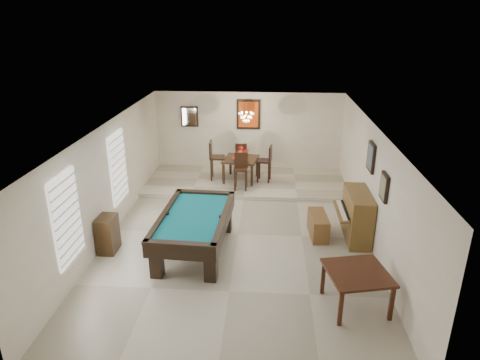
# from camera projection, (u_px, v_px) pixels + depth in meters

# --- Properties ---
(ground_plane) EXTENTS (6.00, 9.00, 0.02)m
(ground_plane) POSITION_uv_depth(u_px,v_px,m) (238.00, 235.00, 10.14)
(ground_plane) COLOR beige
(wall_back) EXTENTS (6.00, 0.04, 2.60)m
(wall_back) POSITION_uv_depth(u_px,v_px,m) (248.00, 132.00, 13.85)
(wall_back) COLOR silver
(wall_back) RESTS_ON ground_plane
(wall_front) EXTENTS (6.00, 0.04, 2.60)m
(wall_front) POSITION_uv_depth(u_px,v_px,m) (212.00, 312.00, 5.48)
(wall_front) COLOR silver
(wall_front) RESTS_ON ground_plane
(wall_left) EXTENTS (0.04, 9.00, 2.60)m
(wall_left) POSITION_uv_depth(u_px,v_px,m) (109.00, 180.00, 9.86)
(wall_left) COLOR silver
(wall_left) RESTS_ON ground_plane
(wall_right) EXTENTS (0.04, 9.00, 2.60)m
(wall_right) POSITION_uv_depth(u_px,v_px,m) (373.00, 187.00, 9.47)
(wall_right) COLOR silver
(wall_right) RESTS_ON ground_plane
(ceiling) EXTENTS (6.00, 9.00, 0.04)m
(ceiling) POSITION_uv_depth(u_px,v_px,m) (238.00, 127.00, 9.20)
(ceiling) COLOR white
(ceiling) RESTS_ON wall_back
(dining_step) EXTENTS (6.00, 2.50, 0.12)m
(dining_step) POSITION_uv_depth(u_px,v_px,m) (246.00, 182.00, 13.14)
(dining_step) COLOR beige
(dining_step) RESTS_ON ground_plane
(window_left_front) EXTENTS (0.06, 1.00, 1.70)m
(window_left_front) POSITION_uv_depth(u_px,v_px,m) (67.00, 218.00, 7.78)
(window_left_front) COLOR white
(window_left_front) RESTS_ON wall_left
(window_left_rear) EXTENTS (0.06, 1.00, 1.70)m
(window_left_rear) POSITION_uv_depth(u_px,v_px,m) (118.00, 167.00, 10.38)
(window_left_rear) COLOR white
(window_left_rear) RESTS_ON wall_left
(pool_table) EXTENTS (1.53, 2.66, 0.86)m
(pool_table) POSITION_uv_depth(u_px,v_px,m) (195.00, 234.00, 9.26)
(pool_table) COLOR black
(pool_table) RESTS_ON ground_plane
(square_table) EXTENTS (1.23, 1.23, 0.71)m
(square_table) POSITION_uv_depth(u_px,v_px,m) (356.00, 289.00, 7.53)
(square_table) COLOR #32170C
(square_table) RESTS_ON ground_plane
(upright_piano) EXTENTS (0.76, 1.35, 1.13)m
(upright_piano) POSITION_uv_depth(u_px,v_px,m) (351.00, 216.00, 9.79)
(upright_piano) COLOR brown
(upright_piano) RESTS_ON ground_plane
(piano_bench) EXTENTS (0.43, 0.98, 0.53)m
(piano_bench) POSITION_uv_depth(u_px,v_px,m) (318.00, 225.00, 9.99)
(piano_bench) COLOR brown
(piano_bench) RESTS_ON ground_plane
(apothecary_chest) EXTENTS (0.36, 0.54, 0.82)m
(apothecary_chest) POSITION_uv_depth(u_px,v_px,m) (108.00, 234.00, 9.30)
(apothecary_chest) COLOR black
(apothecary_chest) RESTS_ON ground_plane
(dining_table) EXTENTS (1.12, 1.12, 0.81)m
(dining_table) POSITION_uv_depth(u_px,v_px,m) (241.00, 167.00, 13.01)
(dining_table) COLOR black
(dining_table) RESTS_ON dining_step
(flower_vase) EXTENTS (0.16, 0.16, 0.26)m
(flower_vase) POSITION_uv_depth(u_px,v_px,m) (241.00, 150.00, 12.81)
(flower_vase) COLOR #A9200E
(flower_vase) RESTS_ON dining_table
(dining_chair_south) EXTENTS (0.39, 0.39, 1.06)m
(dining_chair_south) POSITION_uv_depth(u_px,v_px,m) (241.00, 172.00, 12.27)
(dining_chair_south) COLOR black
(dining_chair_south) RESTS_ON dining_step
(dining_chair_north) EXTENTS (0.37, 0.37, 0.97)m
(dining_chair_north) POSITION_uv_depth(u_px,v_px,m) (241.00, 157.00, 13.69)
(dining_chair_north) COLOR black
(dining_chair_north) RESTS_ON dining_step
(dining_chair_west) EXTENTS (0.46, 0.46, 1.20)m
(dining_chair_west) POSITION_uv_depth(u_px,v_px,m) (217.00, 160.00, 13.01)
(dining_chair_west) COLOR black
(dining_chair_west) RESTS_ON dining_step
(dining_chair_east) EXTENTS (0.46, 0.46, 1.11)m
(dining_chair_east) POSITION_uv_depth(u_px,v_px,m) (264.00, 164.00, 12.87)
(dining_chair_east) COLOR black
(dining_chair_east) RESTS_ON dining_step
(chandelier) EXTENTS (0.44, 0.44, 0.60)m
(chandelier) POSITION_uv_depth(u_px,v_px,m) (246.00, 114.00, 12.32)
(chandelier) COLOR #FFE5B2
(chandelier) RESTS_ON ceiling
(back_painting) EXTENTS (0.75, 0.06, 0.95)m
(back_painting) POSITION_uv_depth(u_px,v_px,m) (248.00, 114.00, 13.60)
(back_painting) COLOR #D84C14
(back_painting) RESTS_ON wall_back
(back_mirror) EXTENTS (0.55, 0.06, 0.65)m
(back_mirror) POSITION_uv_depth(u_px,v_px,m) (190.00, 117.00, 13.76)
(back_mirror) COLOR white
(back_mirror) RESTS_ON wall_back
(right_picture_upper) EXTENTS (0.06, 0.55, 0.65)m
(right_picture_upper) POSITION_uv_depth(u_px,v_px,m) (371.00, 157.00, 9.54)
(right_picture_upper) COLOR slate
(right_picture_upper) RESTS_ON wall_right
(right_picture_lower) EXTENTS (0.06, 0.45, 0.55)m
(right_picture_lower) POSITION_uv_depth(u_px,v_px,m) (384.00, 187.00, 8.40)
(right_picture_lower) COLOR gray
(right_picture_lower) RESTS_ON wall_right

